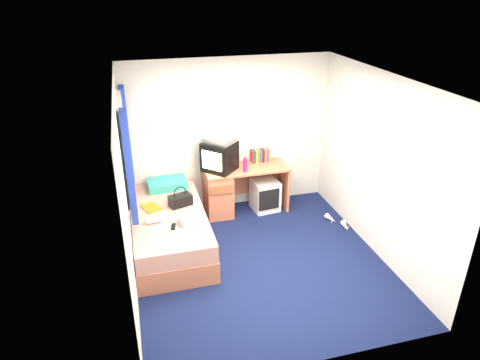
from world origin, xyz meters
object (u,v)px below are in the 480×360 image
object	(u,v)px
bed	(169,229)
aerosol_can	(237,162)
pillow	(167,184)
colour_swatch_fan	(169,232)
towel	(191,220)
desk	(229,189)
water_bottle	(154,220)
storage_cube	(265,195)
remote_control	(173,227)
picture_frame	(268,156)
handbag	(180,200)
crt_tv	(219,156)
white_heels	(338,222)
pink_water_bottle	(245,165)
vcr	(219,140)
magazine	(151,207)

from	to	relation	value
bed	aerosol_can	world-z (taller)	aerosol_can
pillow	colour_swatch_fan	bearing A→B (deg)	-95.53
aerosol_can	towel	distance (m)	1.49
pillow	desk	world-z (taller)	desk
desk	water_bottle	world-z (taller)	desk
storage_cube	remote_control	xyz separation A→B (m)	(-1.59, -1.09, 0.30)
picture_frame	handbag	bearing A→B (deg)	-157.03
crt_tv	aerosol_can	distance (m)	0.33
desk	aerosol_can	bearing A→B (deg)	16.85
pillow	white_heels	distance (m)	2.66
desk	handbag	xyz separation A→B (m)	(-0.83, -0.59, 0.22)
picture_frame	pink_water_bottle	world-z (taller)	pink_water_bottle
bed	towel	xyz separation A→B (m)	(0.26, -0.36, 0.32)
storage_cube	picture_frame	world-z (taller)	picture_frame
storage_cube	water_bottle	world-z (taller)	water_bottle
pillow	storage_cube	bearing A→B (deg)	-2.92
pink_water_bottle	remote_control	bearing A→B (deg)	-140.90
storage_cube	water_bottle	bearing A→B (deg)	-159.34
desk	vcr	world-z (taller)	vcr
white_heels	magazine	bearing A→B (deg)	174.21
bed	pillow	xyz separation A→B (m)	(0.08, 0.75, 0.34)
crt_tv	colour_swatch_fan	world-z (taller)	crt_tv
magazine	white_heels	world-z (taller)	magazine
aerosol_can	handbag	world-z (taller)	aerosol_can
picture_frame	white_heels	size ratio (longest dim) A/B	0.29
desk	pink_water_bottle	bearing A→B (deg)	-36.02
desk	storage_cube	size ratio (longest dim) A/B	2.60
handbag	water_bottle	world-z (taller)	handbag
vcr	crt_tv	bearing A→B (deg)	-89.34
magazine	pillow	bearing A→B (deg)	62.89
towel	storage_cube	bearing A→B (deg)	37.41
bed	colour_swatch_fan	bearing A→B (deg)	-95.16
vcr	remote_control	distance (m)	1.61
bed	crt_tv	xyz separation A→B (m)	(0.89, 0.74, 0.71)
pillow	magazine	xyz separation A→B (m)	(-0.29, -0.57, -0.06)
pillow	white_heels	xyz separation A→B (m)	(2.46, -0.85, -0.56)
bed	towel	distance (m)	0.55
vcr	picture_frame	world-z (taller)	vcr
remote_control	handbag	bearing A→B (deg)	83.64
pink_water_bottle	colour_swatch_fan	xyz separation A→B (m)	(-1.30, -1.11, -0.31)
crt_tv	aerosol_can	bearing A→B (deg)	54.07
desk	crt_tv	size ratio (longest dim) A/B	2.13
water_bottle	desk	bearing A→B (deg)	38.44
bed	colour_swatch_fan	xyz separation A→B (m)	(-0.05, -0.53, 0.28)
crt_tv	white_heels	distance (m)	2.07
white_heels	bed	bearing A→B (deg)	177.85
white_heels	crt_tv	bearing A→B (deg)	153.19
vcr	storage_cube	bearing A→B (deg)	40.33
towel	magazine	world-z (taller)	towel
crt_tv	towel	bearing A→B (deg)	-74.85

